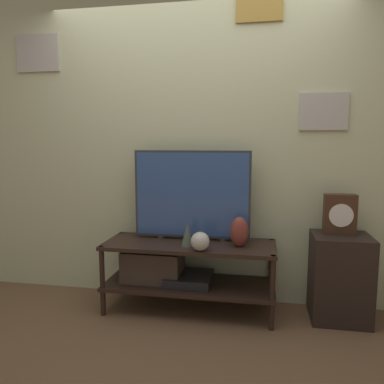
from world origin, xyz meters
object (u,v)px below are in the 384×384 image
vase_urn_stoneware (239,232)px  vase_round_glass (200,241)px  vase_slim_bronze (188,234)px  television (191,195)px  mantel_clock (340,214)px

vase_urn_stoneware → vase_round_glass: 0.33m
vase_urn_stoneware → vase_round_glass: bearing=-150.1°
vase_slim_bronze → vase_round_glass: 0.16m
television → vase_round_glass: television is taller
vase_round_glass → mantel_clock: mantel_clock is taller
television → vase_round_glass: bearing=-68.1°
television → vase_urn_stoneware: bearing=-20.0°
mantel_clock → television: bearing=179.3°
television → vase_slim_bronze: television is taller
vase_slim_bronze → mantel_clock: (1.15, 0.18, 0.16)m
television → vase_urn_stoneware: 0.50m
vase_round_glass → mantel_clock: 1.09m
television → vase_urn_stoneware: (0.40, -0.15, -0.26)m
television → mantel_clock: (1.16, -0.01, -0.12)m
television → vase_round_glass: 0.45m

